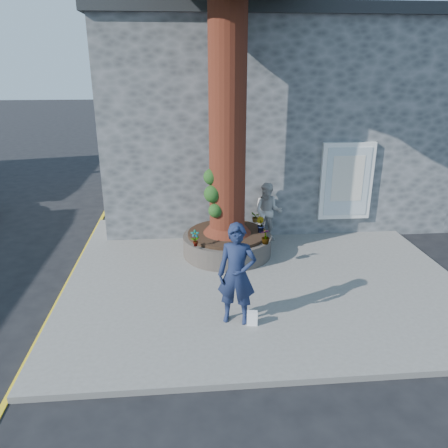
{
  "coord_description": "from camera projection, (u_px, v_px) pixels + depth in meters",
  "views": [
    {
      "loc": [
        -0.23,
        -8.5,
        4.8
      ],
      "look_at": [
        0.64,
        1.18,
        1.25
      ],
      "focal_mm": 35.0,
      "sensor_mm": 36.0,
      "label": 1
    }
  ],
  "objects": [
    {
      "name": "ground",
      "position": [
        200.0,
        296.0,
        9.62
      ],
      "size": [
        120.0,
        120.0,
        0.0
      ],
      "primitive_type": "plane",
      "color": "black",
      "rests_on": "ground"
    },
    {
      "name": "stone_shop",
      "position": [
        261.0,
        114.0,
        15.48
      ],
      "size": [
        10.3,
        8.3,
        6.3
      ],
      "color": "#494C4E",
      "rests_on": "ground"
    },
    {
      "name": "shopping_bag",
      "position": [
        252.0,
        318.0,
        8.31
      ],
      "size": [
        0.21,
        0.14,
        0.28
      ],
      "primitive_type": "cube",
      "rotation": [
        0.0,
        0.0,
        -0.13
      ],
      "color": "white",
      "rests_on": "pavement"
    },
    {
      "name": "plant_a",
      "position": [
        195.0,
        238.0,
        10.37
      ],
      "size": [
        0.23,
        0.17,
        0.4
      ],
      "primitive_type": "imported",
      "rotation": [
        0.0,
        0.0,
        0.13
      ],
      "color": "gray",
      "rests_on": "planter"
    },
    {
      "name": "planter",
      "position": [
        227.0,
        243.0,
        11.41
      ],
      "size": [
        2.3,
        2.3,
        0.6
      ],
      "color": "black",
      "rests_on": "pavement"
    },
    {
      "name": "woman",
      "position": [
        268.0,
        212.0,
        12.15
      ],
      "size": [
        0.94,
        0.81,
        1.65
      ],
      "primitive_type": "imported",
      "rotation": [
        0.0,
        0.0,
        -0.26
      ],
      "color": "#BCB8B4",
      "rests_on": "pavement"
    },
    {
      "name": "pavement",
      "position": [
        260.0,
        271.0,
        10.66
      ],
      "size": [
        9.0,
        8.0,
        0.12
      ],
      "primitive_type": "cube",
      "color": "slate",
      "rests_on": "ground"
    },
    {
      "name": "plant_d",
      "position": [
        255.0,
        217.0,
        11.98
      ],
      "size": [
        0.27,
        0.29,
        0.3
      ],
      "primitive_type": "imported",
      "rotation": [
        0.0,
        0.0,
        4.83
      ],
      "color": "gray",
      "rests_on": "planter"
    },
    {
      "name": "yellow_line",
      "position": [
        69.0,
        281.0,
        10.29
      ],
      "size": [
        0.1,
        30.0,
        0.01
      ],
      "primitive_type": "cube",
      "color": "yellow",
      "rests_on": "ground"
    },
    {
      "name": "plant_c",
      "position": [
        266.0,
        237.0,
        10.52
      ],
      "size": [
        0.25,
        0.25,
        0.37
      ],
      "primitive_type": "imported",
      "rotation": [
        0.0,
        0.0,
        3.39
      ],
      "color": "gray",
      "rests_on": "planter"
    },
    {
      "name": "plant_b",
      "position": [
        260.0,
        225.0,
        11.24
      ],
      "size": [
        0.3,
        0.3,
        0.41
      ],
      "primitive_type": "imported",
      "rotation": [
        0.0,
        0.0,
        2.05
      ],
      "color": "gray",
      "rests_on": "planter"
    },
    {
      "name": "man",
      "position": [
        237.0,
        274.0,
        8.15
      ],
      "size": [
        0.82,
        0.65,
        1.99
      ],
      "primitive_type": "imported",
      "rotation": [
        0.0,
        0.0,
        -0.26
      ],
      "color": "#172140",
      "rests_on": "pavement"
    }
  ]
}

